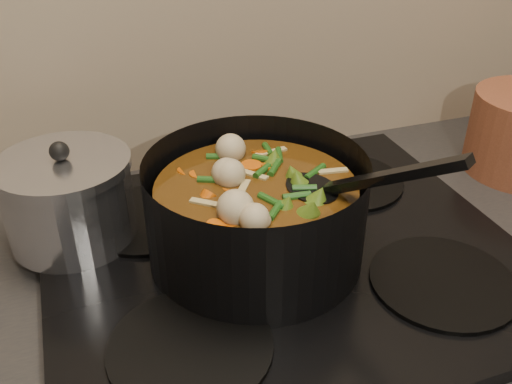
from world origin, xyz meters
name	(u,v)px	position (x,y,z in m)	size (l,w,h in m)	color
stovetop	(283,254)	(0.00, 1.93, 0.92)	(0.62, 0.54, 0.03)	black
stockpot	(256,213)	(-0.04, 1.93, 0.99)	(0.36, 0.36, 0.20)	black
saucepan	(69,199)	(-0.26, 2.06, 0.99)	(0.18, 0.18, 0.14)	silver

